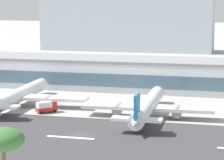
{
  "coord_description": "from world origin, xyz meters",
  "views": [
    {
      "loc": [
        37.87,
        -116.72,
        32.65
      ],
      "look_at": [
        -1.39,
        36.85,
        8.25
      ],
      "focal_mm": 82.07,
      "sensor_mm": 36.0,
      "label": 1
    }
  ],
  "objects_px": {
    "distant_hotel_block": "(127,23)",
    "service_box_truck_0": "(46,107)",
    "terminal_building": "(115,73)",
    "palm_tree_0": "(3,141)",
    "airliner_navy_tail_gate_1": "(17,96)",
    "airliner_blue_tail_gate_2": "(147,107)"
  },
  "relations": [
    {
      "from": "distant_hotel_block",
      "to": "service_box_truck_0",
      "type": "xyz_separation_m",
      "value": [
        19.64,
        -195.49,
        -16.35
      ]
    },
    {
      "from": "terminal_building",
      "to": "distant_hotel_block",
      "type": "height_order",
      "value": "distant_hotel_block"
    },
    {
      "from": "distant_hotel_block",
      "to": "palm_tree_0",
      "type": "distance_m",
      "value": 271.45
    },
    {
      "from": "airliner_navy_tail_gate_1",
      "to": "palm_tree_0",
      "type": "height_order",
      "value": "palm_tree_0"
    },
    {
      "from": "terminal_building",
      "to": "distant_hotel_block",
      "type": "bearing_deg",
      "value": 100.95
    },
    {
      "from": "terminal_building",
      "to": "service_box_truck_0",
      "type": "xyz_separation_m",
      "value": [
        -8.93,
        -47.85,
        -3.95
      ]
    },
    {
      "from": "airliner_blue_tail_gate_2",
      "to": "palm_tree_0",
      "type": "xyz_separation_m",
      "value": [
        -8.06,
        -72.79,
        9.24
      ]
    },
    {
      "from": "airliner_navy_tail_gate_1",
      "to": "airliner_blue_tail_gate_2",
      "type": "bearing_deg",
      "value": -101.22
    },
    {
      "from": "airliner_navy_tail_gate_1",
      "to": "service_box_truck_0",
      "type": "height_order",
      "value": "airliner_navy_tail_gate_1"
    },
    {
      "from": "distant_hotel_block",
      "to": "palm_tree_0",
      "type": "bearing_deg",
      "value": -81.13
    },
    {
      "from": "terminal_building",
      "to": "airliner_navy_tail_gate_1",
      "type": "bearing_deg",
      "value": -116.69
    },
    {
      "from": "service_box_truck_0",
      "to": "palm_tree_0",
      "type": "relative_size",
      "value": 0.41
    },
    {
      "from": "distant_hotel_block",
      "to": "airliner_navy_tail_gate_1",
      "type": "height_order",
      "value": "distant_hotel_block"
    },
    {
      "from": "distant_hotel_block",
      "to": "airliner_navy_tail_gate_1",
      "type": "xyz_separation_m",
      "value": [
        7.53,
        -189.48,
        -14.86
      ]
    },
    {
      "from": "service_box_truck_0",
      "to": "palm_tree_0",
      "type": "xyz_separation_m",
      "value": [
        22.2,
        -72.66,
        10.66
      ]
    },
    {
      "from": "terminal_building",
      "to": "airliner_navy_tail_gate_1",
      "type": "relative_size",
      "value": 4.05
    },
    {
      "from": "service_box_truck_0",
      "to": "palm_tree_0",
      "type": "bearing_deg",
      "value": -118.37
    },
    {
      "from": "terminal_building",
      "to": "distant_hotel_block",
      "type": "relative_size",
      "value": 1.76
    },
    {
      "from": "distant_hotel_block",
      "to": "airliner_blue_tail_gate_2",
      "type": "xyz_separation_m",
      "value": [
        49.9,
        -195.35,
        -14.93
      ]
    },
    {
      "from": "palm_tree_0",
      "to": "terminal_building",
      "type": "bearing_deg",
      "value": 96.29
    },
    {
      "from": "terminal_building",
      "to": "airliner_blue_tail_gate_2",
      "type": "distance_m",
      "value": 52.33
    },
    {
      "from": "terminal_building",
      "to": "palm_tree_0",
      "type": "xyz_separation_m",
      "value": [
        13.28,
        -120.51,
        6.72
      ]
    }
  ]
}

